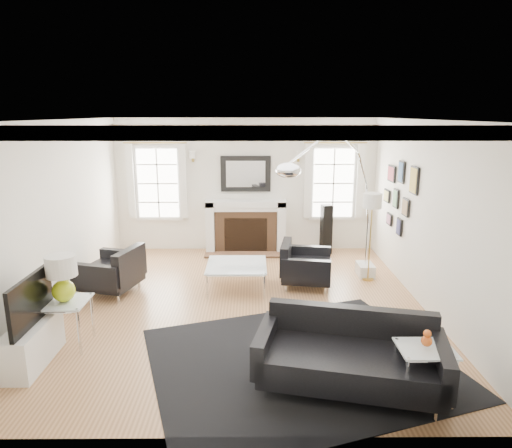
{
  "coord_description": "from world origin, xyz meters",
  "views": [
    {
      "loc": [
        0.15,
        -6.59,
        2.89
      ],
      "look_at": [
        0.2,
        0.3,
        1.21
      ],
      "focal_mm": 32.0,
      "sensor_mm": 36.0,
      "label": 1
    }
  ],
  "objects_px": {
    "arc_floor_lamp": "(332,206)",
    "armchair_left": "(113,272)",
    "gourd_lamp": "(62,275)",
    "fireplace": "(246,227)",
    "sofa": "(350,356)",
    "armchair_right": "(303,266)",
    "coffee_table": "(237,266)"
  },
  "relations": [
    {
      "from": "arc_floor_lamp",
      "to": "armchair_left",
      "type": "bearing_deg",
      "value": -177.86
    },
    {
      "from": "gourd_lamp",
      "to": "arc_floor_lamp",
      "type": "bearing_deg",
      "value": 27.66
    },
    {
      "from": "fireplace",
      "to": "gourd_lamp",
      "type": "height_order",
      "value": "gourd_lamp"
    },
    {
      "from": "fireplace",
      "to": "sofa",
      "type": "height_order",
      "value": "fireplace"
    },
    {
      "from": "armchair_right",
      "to": "arc_floor_lamp",
      "type": "xyz_separation_m",
      "value": [
        0.42,
        -0.18,
        1.08
      ]
    },
    {
      "from": "coffee_table",
      "to": "arc_floor_lamp",
      "type": "xyz_separation_m",
      "value": [
        1.55,
        -0.01,
        1.02
      ]
    },
    {
      "from": "coffee_table",
      "to": "arc_floor_lamp",
      "type": "relative_size",
      "value": 0.37
    },
    {
      "from": "gourd_lamp",
      "to": "arc_floor_lamp",
      "type": "height_order",
      "value": "arc_floor_lamp"
    },
    {
      "from": "armchair_right",
      "to": "gourd_lamp",
      "type": "bearing_deg",
      "value": -147.03
    },
    {
      "from": "armchair_right",
      "to": "fireplace",
      "type": "bearing_deg",
      "value": 116.9
    },
    {
      "from": "armchair_right",
      "to": "gourd_lamp",
      "type": "height_order",
      "value": "gourd_lamp"
    },
    {
      "from": "coffee_table",
      "to": "arc_floor_lamp",
      "type": "bearing_deg",
      "value": -0.39
    },
    {
      "from": "fireplace",
      "to": "armchair_right",
      "type": "relative_size",
      "value": 1.64
    },
    {
      "from": "sofa",
      "to": "arc_floor_lamp",
      "type": "xyz_separation_m",
      "value": [
        0.24,
        2.79,
        1.08
      ]
    },
    {
      "from": "fireplace",
      "to": "arc_floor_lamp",
      "type": "relative_size",
      "value": 0.64
    },
    {
      "from": "coffee_table",
      "to": "sofa",
      "type": "bearing_deg",
      "value": -64.86
    },
    {
      "from": "armchair_left",
      "to": "arc_floor_lamp",
      "type": "distance_m",
      "value": 3.73
    },
    {
      "from": "fireplace",
      "to": "armchair_right",
      "type": "height_order",
      "value": "fireplace"
    },
    {
      "from": "arc_floor_lamp",
      "to": "armchair_right",
      "type": "bearing_deg",
      "value": 156.9
    },
    {
      "from": "sofa",
      "to": "armchair_right",
      "type": "bearing_deg",
      "value": 93.53
    },
    {
      "from": "sofa",
      "to": "coffee_table",
      "type": "distance_m",
      "value": 3.09
    },
    {
      "from": "fireplace",
      "to": "sofa",
      "type": "bearing_deg",
      "value": -76.49
    },
    {
      "from": "sofa",
      "to": "armchair_left",
      "type": "height_order",
      "value": "sofa"
    },
    {
      "from": "arc_floor_lamp",
      "to": "fireplace",
      "type": "bearing_deg",
      "value": 123.4
    },
    {
      "from": "sofa",
      "to": "arc_floor_lamp",
      "type": "distance_m",
      "value": 3.0
    },
    {
      "from": "armchair_left",
      "to": "gourd_lamp",
      "type": "relative_size",
      "value": 1.91
    },
    {
      "from": "sofa",
      "to": "coffee_table",
      "type": "xyz_separation_m",
      "value": [
        -1.31,
        2.8,
        0.06
      ]
    },
    {
      "from": "coffee_table",
      "to": "gourd_lamp",
      "type": "xyz_separation_m",
      "value": [
        -2.08,
        -1.91,
        0.54
      ]
    },
    {
      "from": "armchair_left",
      "to": "armchair_right",
      "type": "distance_m",
      "value": 3.16
    },
    {
      "from": "armchair_right",
      "to": "coffee_table",
      "type": "bearing_deg",
      "value": -171.51
    },
    {
      "from": "sofa",
      "to": "gourd_lamp",
      "type": "distance_m",
      "value": 3.56
    },
    {
      "from": "armchair_left",
      "to": "arc_floor_lamp",
      "type": "bearing_deg",
      "value": 2.14
    }
  ]
}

